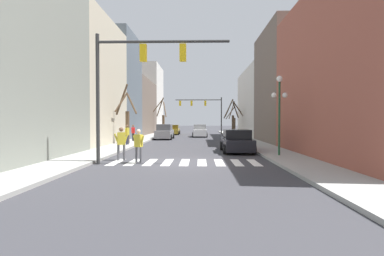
% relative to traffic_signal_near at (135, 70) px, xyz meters
% --- Properties ---
extents(ground_plane, '(240.00, 240.00, 0.00)m').
position_rel_traffic_signal_near_xyz_m(ground_plane, '(2.42, 0.77, -4.67)').
color(ground_plane, '#38383D').
extents(sidewalk_left, '(2.40, 90.00, 0.15)m').
position_rel_traffic_signal_near_xyz_m(sidewalk_left, '(-3.31, 0.77, -4.60)').
color(sidewalk_left, '#9E9E99').
rests_on(sidewalk_left, ground_plane).
extents(sidewalk_right, '(2.40, 90.00, 0.15)m').
position_rel_traffic_signal_near_xyz_m(sidewalk_right, '(8.16, 0.77, -4.60)').
color(sidewalk_right, '#9E9E99').
rests_on(sidewalk_right, ground_plane).
extents(building_row_left, '(6.00, 53.91, 12.85)m').
position_rel_traffic_signal_near_xyz_m(building_row_left, '(-7.51, 21.18, 1.10)').
color(building_row_left, gray).
rests_on(building_row_left, ground_plane).
extents(building_row_right, '(6.00, 39.20, 10.96)m').
position_rel_traffic_signal_near_xyz_m(building_row_right, '(12.36, 14.11, 0.24)').
color(building_row_right, '#934C3D').
rests_on(building_row_right, ground_plane).
extents(crosswalk_stripes, '(7.65, 2.60, 0.01)m').
position_rel_traffic_signal_near_xyz_m(crosswalk_stripes, '(2.42, 0.76, -4.67)').
color(crosswalk_stripes, white).
rests_on(crosswalk_stripes, ground_plane).
extents(traffic_signal_near, '(6.61, 0.28, 6.46)m').
position_rel_traffic_signal_near_xyz_m(traffic_signal_near, '(0.00, 0.00, 0.00)').
color(traffic_signal_near, '#2D2D2D').
rests_on(traffic_signal_near, ground_plane).
extents(traffic_signal_far, '(7.53, 0.28, 5.98)m').
position_rel_traffic_signal_near_xyz_m(traffic_signal_far, '(3.87, 33.79, -0.20)').
color(traffic_signal_far, '#2D2D2D').
rests_on(traffic_signal_far, ground_plane).
extents(street_lamp_right_corner, '(0.95, 0.36, 4.64)m').
position_rel_traffic_signal_near_xyz_m(street_lamp_right_corner, '(7.86, 2.86, -1.25)').
color(street_lamp_right_corner, '#1E4C2D').
rests_on(street_lamp_right_corner, sidewalk_right).
extents(car_driving_away_lane, '(2.04, 4.79, 1.77)m').
position_rel_traffic_signal_near_xyz_m(car_driving_away_lane, '(-0.97, 20.57, -3.85)').
color(car_driving_away_lane, gray).
rests_on(car_driving_away_lane, ground_plane).
extents(car_parked_left_mid, '(1.98, 4.90, 1.68)m').
position_rel_traffic_signal_near_xyz_m(car_parked_left_mid, '(3.23, 25.94, -3.89)').
color(car_parked_left_mid, white).
rests_on(car_parked_left_mid, ground_plane).
extents(car_at_intersection, '(2.12, 4.55, 1.56)m').
position_rel_traffic_signal_near_xyz_m(car_at_intersection, '(5.78, 6.04, -3.94)').
color(car_at_intersection, black).
rests_on(car_at_intersection, ground_plane).
extents(car_parked_right_far, '(2.02, 4.14, 1.54)m').
position_rel_traffic_signal_near_xyz_m(car_parked_right_far, '(-0.98, 32.48, -3.95)').
color(car_parked_right_far, '#A38423').
rests_on(car_parked_right_far, ground_plane).
extents(pedestrian_waiting_at_curb, '(0.77, 0.36, 1.82)m').
position_rel_traffic_signal_near_xyz_m(pedestrian_waiting_at_curb, '(-1.09, 1.47, -3.60)').
color(pedestrian_waiting_at_curb, '#4C4C51').
rests_on(pedestrian_waiting_at_curb, ground_plane).
extents(pedestrian_crossing_street, '(0.30, 0.73, 1.69)m').
position_rel_traffic_signal_near_xyz_m(pedestrian_crossing_street, '(-2.94, 10.40, -3.52)').
color(pedestrian_crossing_street, '#282D47').
rests_on(pedestrian_crossing_street, sidewalk_left).
extents(pedestrian_near_right_corner, '(0.69, 0.45, 1.73)m').
position_rel_traffic_signal_near_xyz_m(pedestrian_near_right_corner, '(0.05, 0.56, -3.65)').
color(pedestrian_near_right_corner, '#4C4C51').
rests_on(pedestrian_near_right_corner, ground_plane).
extents(pedestrian_on_left_sidewalk, '(0.48, 0.61, 1.62)m').
position_rel_traffic_signal_near_xyz_m(pedestrian_on_left_sidewalk, '(-3.50, 15.15, -3.57)').
color(pedestrian_on_left_sidewalk, black).
rests_on(pedestrian_on_left_sidewalk, sidewalk_left).
extents(street_tree_right_near, '(3.02, 1.70, 4.88)m').
position_rel_traffic_signal_near_xyz_m(street_tree_right_near, '(8.38, 29.22, -2.45)').
color(street_tree_right_near, brown).
rests_on(street_tree_right_near, sidewalk_right).
extents(street_tree_left_near, '(3.01, 1.93, 5.93)m').
position_rel_traffic_signal_near_xyz_m(street_tree_left_near, '(-3.02, 34.86, -2.10)').
color(street_tree_left_near, brown).
rests_on(street_tree_left_near, sidewalk_left).
extents(street_tree_left_mid, '(2.09, 1.00, 5.32)m').
position_rel_traffic_signal_near_xyz_m(street_tree_left_mid, '(-3.34, 11.78, -2.30)').
color(street_tree_left_mid, brown).
rests_on(street_tree_left_mid, sidewalk_left).
extents(street_tree_right_mid, '(3.12, 2.01, 5.10)m').
position_rel_traffic_signal_near_xyz_m(street_tree_right_mid, '(7.85, 27.33, -2.07)').
color(street_tree_right_mid, '#473828').
rests_on(street_tree_right_mid, sidewalk_right).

